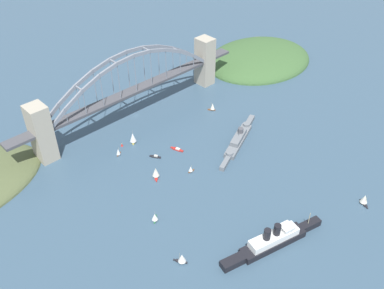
{
  "coord_description": "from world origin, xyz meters",
  "views": [
    {
      "loc": [
        198.37,
        286.22,
        226.55
      ],
      "look_at": [
        0.0,
        78.93,
        8.0
      ],
      "focal_mm": 39.55,
      "sensor_mm": 36.0,
      "label": 1
    }
  ],
  "objects_px": {
    "naval_cruiser": "(239,139)",
    "small_boat_2": "(155,157)",
    "small_boat_7": "(156,172)",
    "channel_marker_buoy": "(122,145)",
    "harbor_arch_bridge": "(134,91)",
    "small_boat_4": "(118,152)",
    "small_boat_1": "(364,199)",
    "small_boat_9": "(177,149)",
    "small_boat_5": "(133,138)",
    "small_boat_6": "(182,258)",
    "ocean_liner": "(273,240)",
    "small_boat_8": "(212,107)",
    "seaplane_taxiing_near_bridge": "(68,120)",
    "small_boat_0": "(191,169)",
    "small_boat_3": "(155,217)"
  },
  "relations": [
    {
      "from": "harbor_arch_bridge",
      "to": "small_boat_4",
      "type": "height_order",
      "value": "harbor_arch_bridge"
    },
    {
      "from": "seaplane_taxiing_near_bridge",
      "to": "small_boat_5",
      "type": "distance_m",
      "value": 73.62
    },
    {
      "from": "seaplane_taxiing_near_bridge",
      "to": "small_boat_6",
      "type": "xyz_separation_m",
      "value": [
        31.72,
        194.22,
        2.06
      ]
    },
    {
      "from": "small_boat_0",
      "to": "small_boat_1",
      "type": "relative_size",
      "value": 0.72
    },
    {
      "from": "naval_cruiser",
      "to": "small_boat_7",
      "type": "bearing_deg",
      "value": -10.39
    },
    {
      "from": "small_boat_2",
      "to": "small_boat_6",
      "type": "distance_m",
      "value": 110.79
    },
    {
      "from": "naval_cruiser",
      "to": "small_boat_2",
      "type": "relative_size",
      "value": 8.51
    },
    {
      "from": "small_boat_6",
      "to": "small_boat_4",
      "type": "bearing_deg",
      "value": -106.83
    },
    {
      "from": "ocean_liner",
      "to": "channel_marker_buoy",
      "type": "distance_m",
      "value": 159.83
    },
    {
      "from": "naval_cruiser",
      "to": "small_boat_7",
      "type": "height_order",
      "value": "naval_cruiser"
    },
    {
      "from": "seaplane_taxiing_near_bridge",
      "to": "small_boat_7",
      "type": "distance_m",
      "value": 119.16
    },
    {
      "from": "small_boat_4",
      "to": "small_boat_9",
      "type": "bearing_deg",
      "value": 144.5
    },
    {
      "from": "naval_cruiser",
      "to": "seaplane_taxiing_near_bridge",
      "type": "relative_size",
      "value": 8.52
    },
    {
      "from": "small_boat_4",
      "to": "small_boat_9",
      "type": "height_order",
      "value": "small_boat_4"
    },
    {
      "from": "small_boat_8",
      "to": "small_boat_4",
      "type": "bearing_deg",
      "value": -3.27
    },
    {
      "from": "small_boat_6",
      "to": "channel_marker_buoy",
      "type": "bearing_deg",
      "value": -109.7
    },
    {
      "from": "small_boat_6",
      "to": "harbor_arch_bridge",
      "type": "bearing_deg",
      "value": -118.17
    },
    {
      "from": "naval_cruiser",
      "to": "small_boat_5",
      "type": "bearing_deg",
      "value": -43.63
    },
    {
      "from": "small_boat_1",
      "to": "small_boat_4",
      "type": "height_order",
      "value": "small_boat_1"
    },
    {
      "from": "seaplane_taxiing_near_bridge",
      "to": "small_boat_4",
      "type": "relative_size",
      "value": 1.23
    },
    {
      "from": "small_boat_1",
      "to": "small_boat_4",
      "type": "distance_m",
      "value": 199.59
    },
    {
      "from": "small_boat_6",
      "to": "small_boat_8",
      "type": "height_order",
      "value": "small_boat_8"
    },
    {
      "from": "small_boat_8",
      "to": "small_boat_2",
      "type": "bearing_deg",
      "value": 11.53
    },
    {
      "from": "small_boat_0",
      "to": "small_boat_8",
      "type": "xyz_separation_m",
      "value": [
        -79.57,
        -52.5,
        1.09
      ]
    },
    {
      "from": "naval_cruiser",
      "to": "small_boat_0",
      "type": "distance_m",
      "value": 58.34
    },
    {
      "from": "small_boat_7",
      "to": "channel_marker_buoy",
      "type": "bearing_deg",
      "value": -94.96
    },
    {
      "from": "small_boat_1",
      "to": "small_boat_9",
      "type": "bearing_deg",
      "value": -68.45
    },
    {
      "from": "small_boat_2",
      "to": "small_boat_3",
      "type": "distance_m",
      "value": 72.16
    },
    {
      "from": "small_boat_8",
      "to": "small_boat_5",
      "type": "bearing_deg",
      "value": -7.59
    },
    {
      "from": "naval_cruiser",
      "to": "harbor_arch_bridge",
      "type": "bearing_deg",
      "value": -68.02
    },
    {
      "from": "small_boat_5",
      "to": "small_boat_6",
      "type": "height_order",
      "value": "small_boat_5"
    },
    {
      "from": "small_boat_7",
      "to": "channel_marker_buoy",
      "type": "relative_size",
      "value": 3.85
    },
    {
      "from": "small_boat_0",
      "to": "small_boat_9",
      "type": "height_order",
      "value": "small_boat_0"
    },
    {
      "from": "small_boat_4",
      "to": "small_boat_8",
      "type": "bearing_deg",
      "value": 176.73
    },
    {
      "from": "small_boat_1",
      "to": "small_boat_3",
      "type": "bearing_deg",
      "value": -37.32
    },
    {
      "from": "ocean_liner",
      "to": "small_boat_6",
      "type": "xyz_separation_m",
      "value": [
        53.29,
        -31.9,
        -1.02
      ]
    },
    {
      "from": "harbor_arch_bridge",
      "to": "small_boat_9",
      "type": "xyz_separation_m",
      "value": [
        7.29,
        67.95,
        -27.23
      ]
    },
    {
      "from": "naval_cruiser",
      "to": "small_boat_4",
      "type": "distance_m",
      "value": 105.76
    },
    {
      "from": "small_boat_4",
      "to": "small_boat_5",
      "type": "bearing_deg",
      "value": -164.36
    },
    {
      "from": "seaplane_taxiing_near_bridge",
      "to": "small_boat_7",
      "type": "xyz_separation_m",
      "value": [
        -9.48,
        118.75,
        2.9
      ]
    },
    {
      "from": "small_boat_6",
      "to": "channel_marker_buoy",
      "type": "distance_m",
      "value": 135.67
    },
    {
      "from": "small_boat_0",
      "to": "small_boat_2",
      "type": "relative_size",
      "value": 0.72
    },
    {
      "from": "small_boat_7",
      "to": "ocean_liner",
      "type": "bearing_deg",
      "value": 96.43
    },
    {
      "from": "seaplane_taxiing_near_bridge",
      "to": "small_boat_4",
      "type": "height_order",
      "value": "small_boat_4"
    },
    {
      "from": "small_boat_5",
      "to": "harbor_arch_bridge",
      "type": "bearing_deg",
      "value": -130.72
    },
    {
      "from": "small_boat_6",
      "to": "small_boat_8",
      "type": "bearing_deg",
      "value": -142.09
    },
    {
      "from": "small_boat_2",
      "to": "small_boat_8",
      "type": "height_order",
      "value": "small_boat_8"
    },
    {
      "from": "small_boat_4",
      "to": "small_boat_7",
      "type": "relative_size",
      "value": 0.72
    },
    {
      "from": "small_boat_8",
      "to": "channel_marker_buoy",
      "type": "distance_m",
      "value": 100.52
    },
    {
      "from": "small_boat_4",
      "to": "small_boat_6",
      "type": "relative_size",
      "value": 0.85
    }
  ]
}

